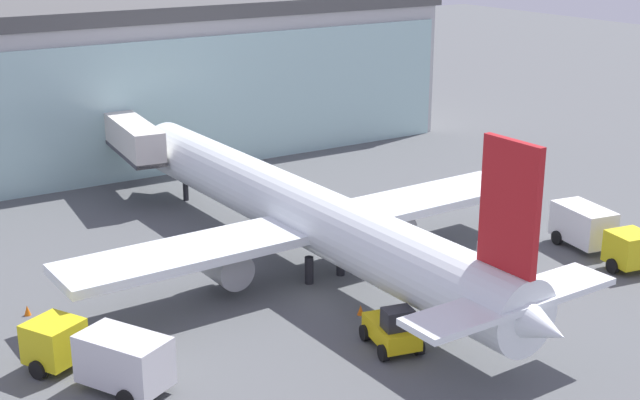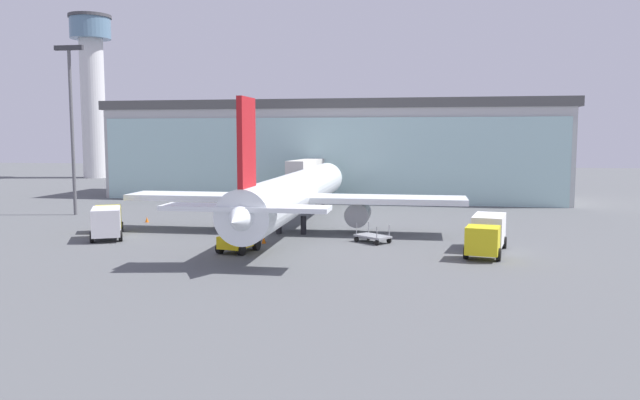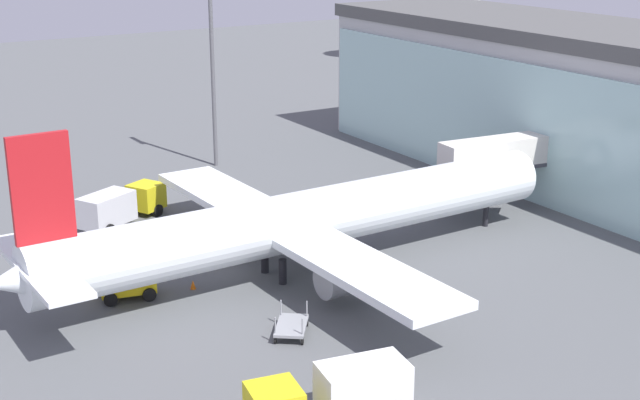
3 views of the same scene
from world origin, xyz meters
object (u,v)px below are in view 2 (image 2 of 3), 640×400
at_px(jet_bridge, 310,171).
at_px(fuel_truck, 487,233).
at_px(apron_light_mast, 71,115).
at_px(safety_cone_wingtip, 147,220).
at_px(pushback_tug, 238,239).
at_px(safety_cone_nose, 264,240).
at_px(airplane, 296,193).
at_px(catering_truck, 107,220).
at_px(control_tower, 92,82).
at_px(baggage_cart, 373,236).

distance_m(jet_bridge, fuel_truck, 34.06).
height_order(jet_bridge, apron_light_mast, apron_light_mast).
bearing_deg(safety_cone_wingtip, pushback_tug, -44.83).
xyz_separation_m(jet_bridge, pushback_tug, (0.56, -31.22, -3.28)).
height_order(apron_light_mast, safety_cone_nose, apron_light_mast).
bearing_deg(airplane, pushback_tug, 168.78).
xyz_separation_m(airplane, safety_cone_wingtip, (-15.66, 2.47, -3.10)).
height_order(apron_light_mast, safety_cone_wingtip, apron_light_mast).
bearing_deg(safety_cone_nose, pushback_tug, -103.68).
bearing_deg(safety_cone_nose, safety_cone_wingtip, 146.53).
distance_m(jet_bridge, apron_light_mast, 27.70).
xyz_separation_m(fuel_truck, pushback_tug, (-18.16, -2.90, -0.49)).
bearing_deg(catering_truck, safety_cone_nose, -119.10).
bearing_deg(control_tower, fuel_truck, -44.31).
relative_size(control_tower, baggage_cart, 9.98).
relative_size(control_tower, airplane, 0.80).
bearing_deg(safety_cone_wingtip, airplane, -8.97).
bearing_deg(baggage_cart, apron_light_mast, 18.27).
distance_m(control_tower, safety_cone_wingtip, 71.89).
bearing_deg(apron_light_mast, catering_truck, -50.23).
relative_size(baggage_cart, safety_cone_wingtip, 5.81).
height_order(pushback_tug, safety_cone_wingtip, pushback_tug).
bearing_deg(safety_cone_nose, airplane, 81.24).
xyz_separation_m(baggage_cart, safety_cone_nose, (-8.55, -1.89, -0.23)).
height_order(catering_truck, baggage_cart, catering_truck).
bearing_deg(control_tower, airplane, -48.15).
height_order(airplane, safety_cone_nose, airplane).
xyz_separation_m(safety_cone_nose, safety_cone_wingtip, (-14.55, 9.62, 0.00)).
height_order(catering_truck, safety_cone_nose, catering_truck).
height_order(jet_bridge, safety_cone_wingtip, jet_bridge).
height_order(jet_bridge, safety_cone_nose, jet_bridge).
xyz_separation_m(airplane, safety_cone_nose, (-1.10, -7.15, -3.10)).
relative_size(apron_light_mast, catering_truck, 2.40).
bearing_deg(pushback_tug, airplane, 3.03).
height_order(jet_bridge, pushback_tug, jet_bridge).
relative_size(pushback_tug, safety_cone_wingtip, 6.42).
bearing_deg(safety_cone_wingtip, control_tower, 123.56).
bearing_deg(baggage_cart, jet_bridge, -30.62).
bearing_deg(pushback_tug, catering_truck, 84.35).
height_order(airplane, catering_truck, airplane).
distance_m(pushback_tug, safety_cone_wingtip, 19.20).
bearing_deg(jet_bridge, catering_truck, 161.83).
bearing_deg(catering_truck, airplane, -92.95).
height_order(airplane, safety_cone_wingtip, airplane).
bearing_deg(control_tower, jet_bridge, -37.99).
relative_size(control_tower, safety_cone_wingtip, 57.93).
distance_m(airplane, pushback_tug, 11.49).
relative_size(control_tower, safety_cone_nose, 57.93).
xyz_separation_m(control_tower, safety_cone_wingtip, (38.39, -57.86, -18.61)).
bearing_deg(apron_light_mast, safety_cone_nose, -28.96).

